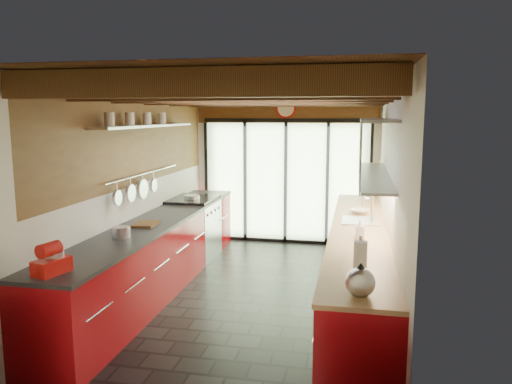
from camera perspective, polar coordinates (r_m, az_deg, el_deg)
ground at (r=6.40m, az=-0.21°, el=-11.70°), size 5.50×5.50×0.00m
room_shell at (r=6.02m, az=-0.22°, el=3.20°), size 5.50×5.50×5.50m
ceiling_beams at (r=6.36m, az=0.48°, el=10.80°), size 3.14×5.06×4.90m
glass_door at (r=8.66m, az=3.43°, el=4.96°), size 2.95×0.10×2.90m
left_counter at (r=6.62m, az=-11.16°, el=-6.96°), size 0.68×5.00×0.92m
range_stove at (r=7.93m, az=-7.13°, el=-4.15°), size 0.66×0.90×0.97m
right_counter at (r=6.13m, az=11.65°, el=-8.26°), size 0.68×5.00×0.92m
sink_assembly at (r=6.40m, az=11.91°, el=-2.94°), size 0.45×0.52×0.43m
upper_cabinets_right at (r=6.18m, az=13.51°, el=4.94°), size 0.34×3.00×3.00m
left_wall_fixtures at (r=6.59m, az=-12.59°, el=5.46°), size 0.28×2.60×0.96m
stand_mixer at (r=4.56m, az=-22.28°, el=-7.30°), size 0.24×0.34×0.28m
pot_large at (r=5.63m, az=-15.12°, el=-4.45°), size 0.25×0.25×0.12m
pot_small at (r=7.77m, az=-7.34°, el=-0.70°), size 0.27×0.27×0.09m
cutting_board at (r=6.19m, az=-12.52°, el=-3.59°), size 0.29×0.38×0.03m
kettle at (r=3.81m, az=11.84°, el=-9.87°), size 0.29×0.31×0.26m
paper_towel at (r=4.36m, az=11.83°, el=-7.26°), size 0.13×0.13×0.31m
soap_bottle at (r=5.52m, az=11.79°, el=-4.15°), size 0.09×0.10×0.21m
bowl at (r=6.88m, az=11.75°, el=-2.19°), size 0.31×0.31×0.06m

